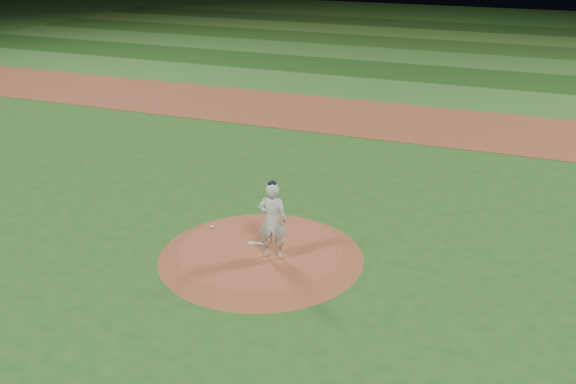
{
  "coord_description": "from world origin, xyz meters",
  "views": [
    {
      "loc": [
        6.19,
        -13.91,
        8.25
      ],
      "look_at": [
        0.0,
        2.0,
        1.1
      ],
      "focal_mm": 40.0,
      "sensor_mm": 36.0,
      "label": 1
    }
  ],
  "objects": [
    {
      "name": "ground",
      "position": [
        0.0,
        0.0,
        0.0
      ],
      "size": [
        120.0,
        120.0,
        0.0
      ],
      "primitive_type": "plane",
      "color": "#255A1D",
      "rests_on": "ground"
    },
    {
      "name": "infield_dirt_band",
      "position": [
        0.0,
        14.0,
        0.01
      ],
      "size": [
        70.0,
        6.0,
        0.02
      ],
      "primitive_type": "cube",
      "color": "brown",
      "rests_on": "ground"
    },
    {
      "name": "outfield_stripe_0",
      "position": [
        0.0,
        19.5,
        0.01
      ],
      "size": [
        70.0,
        5.0,
        0.02
      ],
      "primitive_type": "cube",
      "color": "#316C27",
      "rests_on": "ground"
    },
    {
      "name": "outfield_stripe_1",
      "position": [
        0.0,
        24.5,
        0.01
      ],
      "size": [
        70.0,
        5.0,
        0.02
      ],
      "primitive_type": "cube",
      "color": "#1A4315",
      "rests_on": "ground"
    },
    {
      "name": "outfield_stripe_2",
      "position": [
        0.0,
        29.5,
        0.01
      ],
      "size": [
        70.0,
        5.0,
        0.02
      ],
      "primitive_type": "cube",
      "color": "#306424",
      "rests_on": "ground"
    },
    {
      "name": "outfield_stripe_3",
      "position": [
        0.0,
        34.5,
        0.01
      ],
      "size": [
        70.0,
        5.0,
        0.02
      ],
      "primitive_type": "cube",
      "color": "#214817",
      "rests_on": "ground"
    },
    {
      "name": "outfield_stripe_4",
      "position": [
        0.0,
        39.5,
        0.01
      ],
      "size": [
        70.0,
        5.0,
        0.02
      ],
      "primitive_type": "cube",
      "color": "#376324",
      "rests_on": "ground"
    },
    {
      "name": "outfield_stripe_5",
      "position": [
        0.0,
        44.5,
        0.01
      ],
      "size": [
        70.0,
        5.0,
        0.02
      ],
      "primitive_type": "cube",
      "color": "#1C4315",
      "rests_on": "ground"
    },
    {
      "name": "pitchers_mound",
      "position": [
        0.0,
        0.0,
        0.12
      ],
      "size": [
        5.5,
        5.5,
        0.25
      ],
      "primitive_type": "cone",
      "color": "#974D2F",
      "rests_on": "ground"
    },
    {
      "name": "pitching_rubber",
      "position": [
        -0.17,
        0.19,
        0.26
      ],
      "size": [
        0.56,
        0.24,
        0.03
      ],
      "primitive_type": "cube",
      "rotation": [
        0.0,
        0.0,
        0.19
      ],
      "color": "silver",
      "rests_on": "pitchers_mound"
    },
    {
      "name": "rosin_bag",
      "position": [
        -1.79,
        0.65,
        0.28
      ],
      "size": [
        0.13,
        0.13,
        0.07
      ],
      "primitive_type": "ellipsoid",
      "color": "silver",
      "rests_on": "pitchers_mound"
    },
    {
      "name": "pitcher_on_mound",
      "position": [
        0.47,
        -0.31,
        1.29
      ],
      "size": [
        0.83,
        0.62,
        2.12
      ],
      "color": "silver",
      "rests_on": "pitchers_mound"
    }
  ]
}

